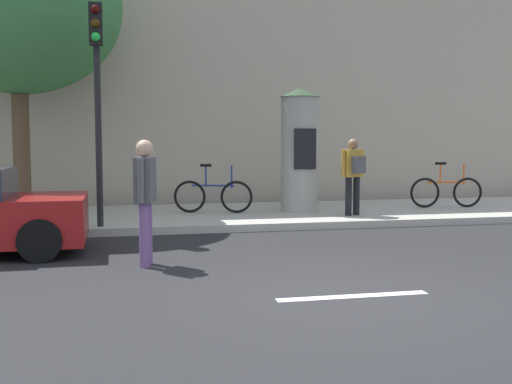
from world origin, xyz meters
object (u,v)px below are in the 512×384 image
traffic_light (97,78)px  pedestrian_near_pole (354,170)px  bicycle_upright (213,196)px  poster_column (300,149)px  pedestrian_in_dark_shirt (145,192)px  street_tree (17,5)px  bicycle_leaning (446,191)px

traffic_light → pedestrian_near_pole: 5.60m
traffic_light → bicycle_upright: (2.38, 1.74, -2.37)m
poster_column → pedestrian_in_dark_shirt: 5.96m
street_tree → pedestrian_in_dark_shirt: bearing=-65.4°
bicycle_leaning → pedestrian_in_dark_shirt: bearing=-147.5°
pedestrian_in_dark_shirt → pedestrian_near_pole: size_ratio=1.08×
street_tree → bicycle_leaning: bearing=-4.3°
street_tree → pedestrian_near_pole: 7.98m
bicycle_upright → bicycle_leaning: bearing=-1.1°
pedestrian_in_dark_shirt → bicycle_leaning: 8.64m
bicycle_leaning → bicycle_upright: same height
traffic_light → poster_column: bearing=21.4°
traffic_light → bicycle_leaning: (8.01, 1.64, -2.37)m
poster_column → pedestrian_in_dark_shirt: poster_column is taller
traffic_light → pedestrian_near_pole: size_ratio=2.48×
bicycle_upright → pedestrian_in_dark_shirt: bearing=-109.1°
street_tree → bicycle_upright: (4.09, -0.62, -4.08)m
street_tree → pedestrian_in_dark_shirt: size_ratio=3.56×
poster_column → bicycle_leaning: size_ratio=1.58×
pedestrian_in_dark_shirt → bicycle_upright: size_ratio=1.04×
street_tree → bicycle_upright: bearing=-8.6°
street_tree → pedestrian_in_dark_shirt: (2.45, -5.36, -3.57)m
traffic_light → bicycle_upright: size_ratio=2.38×
poster_column → pedestrian_near_pole: poster_column is taller
traffic_light → bicycle_upright: bearing=36.2°
traffic_light → bicycle_leaning: size_ratio=2.32×
street_tree → bicycle_leaning: (9.72, -0.73, -4.08)m
street_tree → pedestrian_in_dark_shirt: street_tree is taller
street_tree → pedestrian_near_pole: (6.98, -1.70, -3.49)m
traffic_light → bicycle_upright: 3.79m
poster_column → street_tree: size_ratio=0.44×
bicycle_leaning → poster_column: bearing=178.9°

